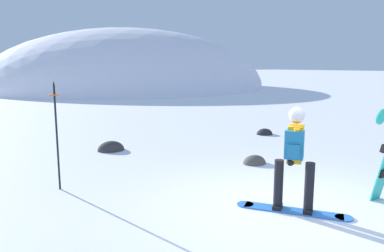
# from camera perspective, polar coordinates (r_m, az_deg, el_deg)

# --- Properties ---
(ground_plane) EXTENTS (300.00, 300.00, 0.00)m
(ground_plane) POSITION_cam_1_polar(r_m,az_deg,el_deg) (6.38, 14.89, -12.63)
(ground_plane) COLOR white
(ridge_peak_main) EXTENTS (28.49, 25.64, 12.08)m
(ridge_peak_main) POSITION_cam_1_polar(r_m,az_deg,el_deg) (39.18, -9.58, 5.78)
(ridge_peak_main) COLOR white
(ridge_peak_main) RESTS_ON ground
(snowboarder_main) EXTENTS (1.20, 1.54, 1.71)m
(snowboarder_main) POSITION_cam_1_polar(r_m,az_deg,el_deg) (6.07, 15.58, -4.66)
(snowboarder_main) COLOR blue
(snowboarder_main) RESTS_ON ground
(piste_marker_near) EXTENTS (0.20, 0.20, 2.07)m
(piste_marker_near) POSITION_cam_1_polar(r_m,az_deg,el_deg) (7.36, -20.21, -0.41)
(piste_marker_near) COLOR black
(piste_marker_near) RESTS_ON ground
(rock_dark) EXTENTS (0.75, 0.64, 0.53)m
(rock_dark) POSITION_cam_1_polar(r_m,az_deg,el_deg) (10.60, -12.40, -3.69)
(rock_dark) COLOR #383333
(rock_dark) RESTS_ON ground
(rock_mid) EXTENTS (0.59, 0.50, 0.41)m
(rock_mid) POSITION_cam_1_polar(r_m,az_deg,el_deg) (9.12, 9.63, -5.73)
(rock_mid) COLOR #4C4742
(rock_mid) RESTS_ON ground
(rock_small) EXTENTS (0.58, 0.50, 0.41)m
(rock_small) POSITION_cam_1_polar(r_m,az_deg,el_deg) (12.97, 11.14, -1.28)
(rock_small) COLOR #282628
(rock_small) RESTS_ON ground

